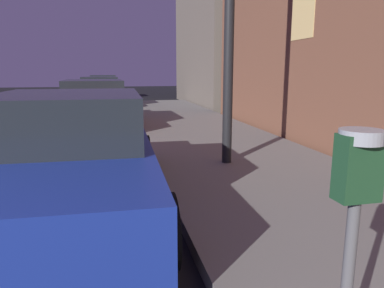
# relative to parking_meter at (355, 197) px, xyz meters

# --- Properties ---
(parking_meter) EXTENTS (0.19, 0.19, 1.28)m
(parking_meter) POSITION_rel_parking_meter_xyz_m (0.00, 0.00, 0.00)
(parking_meter) COLOR #59595B
(parking_meter) RESTS_ON sidewalk
(car_blue) EXTENTS (2.13, 4.61, 1.43)m
(car_blue) POSITION_rel_parking_meter_xyz_m (-1.53, 2.94, -0.42)
(car_blue) COLOR navy
(car_blue) RESTS_ON ground
(car_red) EXTENTS (2.14, 4.61, 1.43)m
(car_red) POSITION_rel_parking_meter_xyz_m (-1.53, 9.53, -0.40)
(car_red) COLOR maroon
(car_red) RESTS_ON ground
(car_black) EXTENTS (2.08, 4.12, 1.43)m
(car_black) POSITION_rel_parking_meter_xyz_m (-1.53, 15.41, -0.41)
(car_black) COLOR black
(car_black) RESTS_ON ground
(car_green) EXTENTS (2.15, 4.20, 1.43)m
(car_green) POSITION_rel_parking_meter_xyz_m (-1.53, 22.29, -0.41)
(car_green) COLOR #19592D
(car_green) RESTS_ON ground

